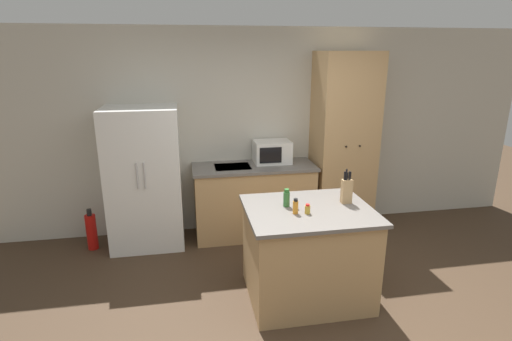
{
  "coord_description": "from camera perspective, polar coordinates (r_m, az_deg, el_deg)",
  "views": [
    {
      "loc": [
        -1.04,
        -2.72,
        2.31
      ],
      "look_at": [
        -0.29,
        1.4,
        1.05
      ],
      "focal_mm": 28.0,
      "sensor_mm": 36.0,
      "label": 1
    }
  ],
  "objects": [
    {
      "name": "ground_plane",
      "position": [
        3.71,
        8.99,
        -21.92
      ],
      "size": [
        14.0,
        14.0,
        0.0
      ],
      "primitive_type": "plane",
      "color": "#423021"
    },
    {
      "name": "fire_extinguisher",
      "position": [
        5.24,
        -22.44,
        -8.04
      ],
      "size": [
        0.12,
        0.12,
        0.51
      ],
      "color": "red",
      "rests_on": "ground_plane"
    },
    {
      "name": "back_counter",
      "position": [
        5.14,
        -0.3,
        -4.25
      ],
      "size": [
        1.54,
        0.62,
        0.93
      ],
      "color": "tan",
      "rests_on": "ground_plane"
    },
    {
      "name": "microwave",
      "position": [
        5.1,
        2.3,
        2.69
      ],
      "size": [
        0.46,
        0.35,
        0.28
      ],
      "color": "white",
      "rests_on": "back_counter"
    },
    {
      "name": "spice_bottle_tall_dark",
      "position": [
        3.7,
        5.67,
        -4.85
      ],
      "size": [
        0.04,
        0.04,
        0.08
      ],
      "color": "#B2281E",
      "rests_on": "kitchen_island"
    },
    {
      "name": "knife_block",
      "position": [
        3.88,
        12.82,
        -2.77
      ],
      "size": [
        0.1,
        0.06,
        0.34
      ],
      "color": "tan",
      "rests_on": "kitchen_island"
    },
    {
      "name": "pantry_cabinet",
      "position": [
        5.26,
        12.35,
        3.66
      ],
      "size": [
        0.73,
        0.61,
        2.31
      ],
      "color": "tan",
      "rests_on": "ground_plane"
    },
    {
      "name": "spice_bottle_short_red",
      "position": [
        3.59,
        7.31,
        -5.51
      ],
      "size": [
        0.05,
        0.05,
        0.09
      ],
      "color": "gold",
      "rests_on": "kitchen_island"
    },
    {
      "name": "spice_bottle_green_herb",
      "position": [
        3.58,
        5.67,
        -5.15
      ],
      "size": [
        0.05,
        0.05,
        0.14
      ],
      "color": "orange",
      "rests_on": "kitchen_island"
    },
    {
      "name": "spice_bottle_amber_oil",
      "position": [
        3.73,
        4.39,
        -3.99
      ],
      "size": [
        0.06,
        0.06,
        0.17
      ],
      "color": "#337033",
      "rests_on": "kitchen_island"
    },
    {
      "name": "refrigerator",
      "position": [
        4.94,
        -15.64,
        -1.1
      ],
      "size": [
        0.86,
        0.67,
        1.69
      ],
      "color": "white",
      "rests_on": "ground_plane"
    },
    {
      "name": "wall_back",
      "position": [
        5.25,
        1.35,
        5.65
      ],
      "size": [
        7.2,
        0.06,
        2.6
      ],
      "color": "beige",
      "rests_on": "ground_plane"
    },
    {
      "name": "kitchen_island",
      "position": [
        3.92,
        7.32,
        -11.57
      ],
      "size": [
        1.17,
        0.97,
        0.91
      ],
      "color": "tan",
      "rests_on": "ground_plane"
    }
  ]
}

